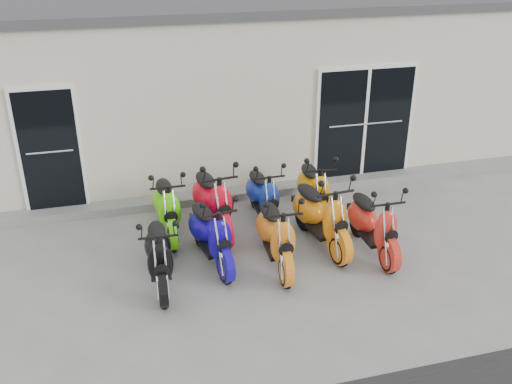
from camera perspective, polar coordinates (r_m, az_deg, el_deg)
ground at (r=9.07m, az=0.99°, el=-5.85°), size 80.00×80.00×0.00m
building at (r=13.22m, az=-5.29°, el=11.58°), size 14.00×6.00×3.20m
front_step at (r=10.77m, az=-1.96°, el=-0.16°), size 14.00×0.40×0.15m
door_left at (r=10.28m, az=-19.95°, el=4.20°), size 1.07×0.08×2.22m
door_right at (r=11.28m, az=10.83°, el=7.08°), size 2.02×0.08×2.22m
scooter_front_black at (r=8.08m, az=-9.73°, el=-5.48°), size 0.67×1.66×1.21m
scooter_front_blue at (r=8.47m, az=-4.57°, el=-3.43°), size 0.87×1.79×1.26m
scooter_front_orange_a at (r=8.39m, az=2.02°, el=-3.53°), size 0.74×1.79×1.29m
scooter_front_orange_b at (r=8.93m, az=6.51°, el=-1.52°), size 0.89×1.93×1.37m
scooter_front_red at (r=8.89m, az=11.69°, el=-2.40°), size 0.64×1.73×1.28m
scooter_back_green at (r=9.36m, az=-8.94°, el=-0.74°), size 0.63×1.72×1.26m
scooter_back_red at (r=9.36m, az=-4.39°, el=-0.12°), size 0.86×1.93×1.38m
scooter_back_blue at (r=9.68m, az=0.69°, el=0.30°), size 0.61×1.65×1.21m
scooter_back_yellow at (r=9.89m, az=5.82°, el=0.93°), size 0.83×1.78×1.27m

